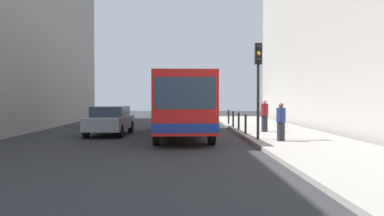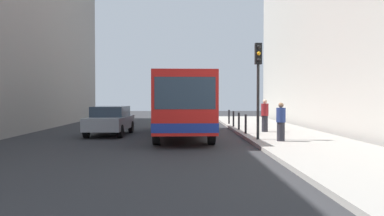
{
  "view_description": "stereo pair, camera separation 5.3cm",
  "coord_description": "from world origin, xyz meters",
  "px_view_note": "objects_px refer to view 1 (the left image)",
  "views": [
    {
      "loc": [
        0.32,
        -18.29,
        1.93
      ],
      "look_at": [
        0.76,
        0.02,
        1.46
      ],
      "focal_mm": 37.63,
      "sensor_mm": 36.0,
      "label": 1
    },
    {
      "loc": [
        0.37,
        -18.29,
        1.93
      ],
      "look_at": [
        0.76,
        0.02,
        1.46
      ],
      "focal_mm": 37.63,
      "sensor_mm": 36.0,
      "label": 2
    }
  ],
  "objects_px": {
    "bollard_far": "(233,119)",
    "bollard_farthest": "(229,117)",
    "traffic_light": "(258,72)",
    "bollard_near": "(246,124)",
    "pedestrian_near_signal": "(281,122)",
    "pedestrian_mid_sidewalk": "(265,115)",
    "car_beside_bus": "(110,120)",
    "bollard_mid": "(239,121)",
    "bus": "(182,102)"
  },
  "relations": [
    {
      "from": "bus",
      "to": "bollard_near",
      "type": "bearing_deg",
      "value": 167.56
    },
    {
      "from": "bollard_near",
      "to": "bollard_farthest",
      "type": "distance_m",
      "value": 7.32
    },
    {
      "from": "car_beside_bus",
      "to": "bollard_near",
      "type": "distance_m",
      "value": 6.94
    },
    {
      "from": "bollard_near",
      "to": "bollard_far",
      "type": "height_order",
      "value": "same"
    },
    {
      "from": "car_beside_bus",
      "to": "bollard_mid",
      "type": "height_order",
      "value": "car_beside_bus"
    },
    {
      "from": "bus",
      "to": "bollard_near",
      "type": "xyz_separation_m",
      "value": [
        3.18,
        -0.61,
        -1.1
      ]
    },
    {
      "from": "bollard_far",
      "to": "bollard_farthest",
      "type": "xyz_separation_m",
      "value": [
        0.0,
        2.44,
        0.0
      ]
    },
    {
      "from": "bus",
      "to": "traffic_light",
      "type": "distance_m",
      "value": 4.87
    },
    {
      "from": "bollard_mid",
      "to": "pedestrian_mid_sidewalk",
      "type": "height_order",
      "value": "pedestrian_mid_sidewalk"
    },
    {
      "from": "bollard_mid",
      "to": "pedestrian_mid_sidewalk",
      "type": "distance_m",
      "value": 1.85
    },
    {
      "from": "car_beside_bus",
      "to": "pedestrian_near_signal",
      "type": "height_order",
      "value": "pedestrian_near_signal"
    },
    {
      "from": "traffic_light",
      "to": "bollard_far",
      "type": "xyz_separation_m",
      "value": [
        -0.1,
        7.63,
        -2.38
      ]
    },
    {
      "from": "traffic_light",
      "to": "bollard_near",
      "type": "height_order",
      "value": "traffic_light"
    },
    {
      "from": "car_beside_bus",
      "to": "bollard_far",
      "type": "xyz_separation_m",
      "value": [
        6.87,
        3.88,
        -0.16
      ]
    },
    {
      "from": "bollard_mid",
      "to": "bollard_farthest",
      "type": "height_order",
      "value": "same"
    },
    {
      "from": "bus",
      "to": "pedestrian_near_signal",
      "type": "relative_size",
      "value": 7.01
    },
    {
      "from": "car_beside_bus",
      "to": "traffic_light",
      "type": "bearing_deg",
      "value": 153.85
    },
    {
      "from": "bus",
      "to": "bollard_farthest",
      "type": "distance_m",
      "value": 7.51
    },
    {
      "from": "bus",
      "to": "car_beside_bus",
      "type": "bearing_deg",
      "value": -7.66
    },
    {
      "from": "bus",
      "to": "bollard_mid",
      "type": "bearing_deg",
      "value": -151.61
    },
    {
      "from": "traffic_light",
      "to": "pedestrian_mid_sidewalk",
      "type": "xyz_separation_m",
      "value": [
        1.06,
        3.8,
        -2.01
      ]
    },
    {
      "from": "car_beside_bus",
      "to": "traffic_light",
      "type": "relative_size",
      "value": 1.09
    },
    {
      "from": "bollard_near",
      "to": "pedestrian_mid_sidewalk",
      "type": "bearing_deg",
      "value": 42.18
    },
    {
      "from": "bus",
      "to": "bollard_farthest",
      "type": "height_order",
      "value": "bus"
    },
    {
      "from": "pedestrian_near_signal",
      "to": "pedestrian_mid_sidewalk",
      "type": "relative_size",
      "value": 0.93
    },
    {
      "from": "pedestrian_near_signal",
      "to": "traffic_light",
      "type": "bearing_deg",
      "value": -21.42
    },
    {
      "from": "bollard_near",
      "to": "bollard_farthest",
      "type": "relative_size",
      "value": 1.0
    },
    {
      "from": "car_beside_bus",
      "to": "traffic_light",
      "type": "height_order",
      "value": "traffic_light"
    },
    {
      "from": "bollard_mid",
      "to": "bollard_far",
      "type": "xyz_separation_m",
      "value": [
        0.0,
        2.44,
        0.0
      ]
    },
    {
      "from": "bollard_far",
      "to": "bollard_farthest",
      "type": "distance_m",
      "value": 2.44
    },
    {
      "from": "bollard_far",
      "to": "pedestrian_near_signal",
      "type": "bearing_deg",
      "value": -83.75
    },
    {
      "from": "pedestrian_near_signal",
      "to": "bollard_near",
      "type": "bearing_deg",
      "value": -55.93
    },
    {
      "from": "traffic_light",
      "to": "bollard_near",
      "type": "bearing_deg",
      "value": 92.08
    },
    {
      "from": "bollard_far",
      "to": "pedestrian_mid_sidewalk",
      "type": "relative_size",
      "value": 0.56
    },
    {
      "from": "traffic_light",
      "to": "bollard_farthest",
      "type": "distance_m",
      "value": 10.35
    },
    {
      "from": "bollard_far",
      "to": "car_beside_bus",
      "type": "bearing_deg",
      "value": -150.55
    },
    {
      "from": "car_beside_bus",
      "to": "pedestrian_mid_sidewalk",
      "type": "distance_m",
      "value": 8.03
    },
    {
      "from": "bus",
      "to": "pedestrian_near_signal",
      "type": "bearing_deg",
      "value": 133.64
    },
    {
      "from": "bus",
      "to": "bollard_near",
      "type": "height_order",
      "value": "bus"
    },
    {
      "from": "pedestrian_mid_sidewalk",
      "to": "bollard_far",
      "type": "bearing_deg",
      "value": -120.12
    },
    {
      "from": "bus",
      "to": "bollard_far",
      "type": "xyz_separation_m",
      "value": [
        3.18,
        4.27,
        -1.1
      ]
    },
    {
      "from": "bus",
      "to": "bollard_near",
      "type": "distance_m",
      "value": 3.42
    },
    {
      "from": "bollard_near",
      "to": "pedestrian_near_signal",
      "type": "distance_m",
      "value": 3.58
    },
    {
      "from": "traffic_light",
      "to": "bollard_mid",
      "type": "bearing_deg",
      "value": 91.1
    },
    {
      "from": "bollard_farthest",
      "to": "pedestrian_near_signal",
      "type": "bearing_deg",
      "value": -85.16
    },
    {
      "from": "bus",
      "to": "pedestrian_near_signal",
      "type": "xyz_separation_m",
      "value": [
        4.09,
        -4.06,
        -0.79
      ]
    },
    {
      "from": "bollard_far",
      "to": "pedestrian_near_signal",
      "type": "xyz_separation_m",
      "value": [
        0.91,
        -8.33,
        0.31
      ]
    },
    {
      "from": "bollard_farthest",
      "to": "pedestrian_near_signal",
      "type": "relative_size",
      "value": 0.6
    },
    {
      "from": "bollard_far",
      "to": "bollard_mid",
      "type": "bearing_deg",
      "value": -90.0
    },
    {
      "from": "bus",
      "to": "bollard_mid",
      "type": "height_order",
      "value": "bus"
    }
  ]
}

